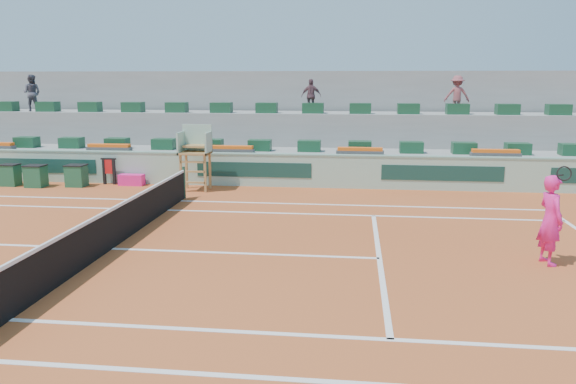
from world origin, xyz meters
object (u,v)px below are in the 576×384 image
Objects in this scene: drink_cooler_a at (76,176)px; umpire_chair at (196,148)px; player_bag at (132,180)px; tennis_player at (551,220)px.

umpire_chair is at bearing -1.01° from drink_cooler_a.
player_bag is 1.13× the size of drink_cooler_a.
drink_cooler_a is 16.62m from tennis_player.
player_bag is at bearing 148.10° from tennis_player.
umpire_chair is 4.87m from drink_cooler_a.
tennis_player is (14.82, -7.50, 0.58)m from drink_cooler_a.
drink_cooler_a reaches higher than player_bag.
umpire_chair is 12.53m from tennis_player.
umpire_chair is at bearing -11.75° from player_bag.
player_bag is 0.39× the size of umpire_chair.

